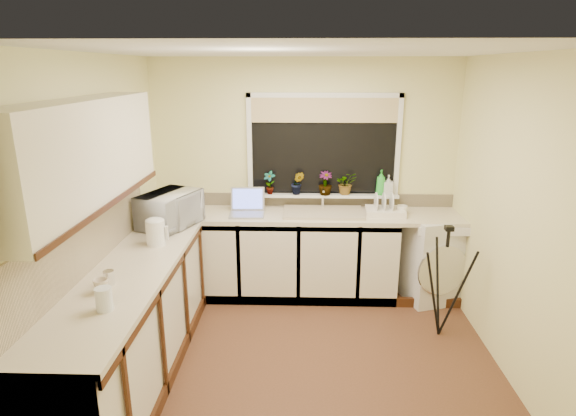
% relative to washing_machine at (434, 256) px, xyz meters
% --- Properties ---
extents(floor, '(3.20, 3.20, 0.00)m').
position_rel_washing_machine_xyz_m(floor, '(-1.37, -1.20, -0.45)').
color(floor, brown).
rests_on(floor, ground).
extents(ceiling, '(3.20, 3.20, 0.00)m').
position_rel_washing_machine_xyz_m(ceiling, '(-1.37, -1.20, 2.00)').
color(ceiling, white).
rests_on(ceiling, ground).
extents(wall_back, '(3.20, 0.00, 3.20)m').
position_rel_washing_machine_xyz_m(wall_back, '(-1.37, 0.30, 0.78)').
color(wall_back, beige).
rests_on(wall_back, ground).
extents(wall_front, '(3.20, 0.00, 3.20)m').
position_rel_washing_machine_xyz_m(wall_front, '(-1.37, -2.70, 0.78)').
color(wall_front, beige).
rests_on(wall_front, ground).
extents(wall_left, '(0.00, 3.00, 3.00)m').
position_rel_washing_machine_xyz_m(wall_left, '(-2.97, -1.20, 0.78)').
color(wall_left, beige).
rests_on(wall_left, ground).
extents(wall_right, '(0.00, 3.00, 3.00)m').
position_rel_washing_machine_xyz_m(wall_right, '(0.23, -1.20, 0.78)').
color(wall_right, beige).
rests_on(wall_right, ground).
extents(base_cabinet_back, '(2.55, 0.60, 0.86)m').
position_rel_washing_machine_xyz_m(base_cabinet_back, '(-1.69, 0.00, -0.02)').
color(base_cabinet_back, silver).
rests_on(base_cabinet_back, floor).
extents(base_cabinet_left, '(0.54, 2.40, 0.86)m').
position_rel_washing_machine_xyz_m(base_cabinet_left, '(-2.67, -1.50, -0.02)').
color(base_cabinet_left, silver).
rests_on(base_cabinet_left, floor).
extents(worktop_back, '(3.20, 0.60, 0.04)m').
position_rel_washing_machine_xyz_m(worktop_back, '(-1.37, 0.00, 0.43)').
color(worktop_back, beige).
rests_on(worktop_back, base_cabinet_back).
extents(worktop_left, '(0.60, 2.40, 0.04)m').
position_rel_washing_machine_xyz_m(worktop_left, '(-2.67, -1.50, 0.43)').
color(worktop_left, beige).
rests_on(worktop_left, base_cabinet_left).
extents(upper_cabinet, '(0.28, 1.90, 0.70)m').
position_rel_washing_machine_xyz_m(upper_cabinet, '(-2.81, -1.65, 1.35)').
color(upper_cabinet, silver).
rests_on(upper_cabinet, wall_left).
extents(splashback_left, '(0.02, 2.40, 0.45)m').
position_rel_washing_machine_xyz_m(splashback_left, '(-2.96, -1.50, 0.68)').
color(splashback_left, beige).
rests_on(splashback_left, wall_left).
extents(splashback_back, '(3.20, 0.02, 0.14)m').
position_rel_washing_machine_xyz_m(splashback_back, '(-1.37, 0.29, 0.52)').
color(splashback_back, beige).
rests_on(splashback_back, wall_back).
extents(window_glass, '(1.50, 0.02, 1.00)m').
position_rel_washing_machine_xyz_m(window_glass, '(-1.17, 0.29, 1.10)').
color(window_glass, black).
rests_on(window_glass, wall_back).
extents(window_blind, '(1.50, 0.02, 0.25)m').
position_rel_washing_machine_xyz_m(window_blind, '(-1.17, 0.26, 1.48)').
color(window_blind, tan).
rests_on(window_blind, wall_back).
extents(windowsill, '(1.60, 0.14, 0.03)m').
position_rel_washing_machine_xyz_m(windowsill, '(-1.17, 0.23, 0.59)').
color(windowsill, white).
rests_on(windowsill, wall_back).
extents(sink, '(0.82, 0.46, 0.03)m').
position_rel_washing_machine_xyz_m(sink, '(-1.17, 0.00, 0.46)').
color(sink, tan).
rests_on(sink, worktop_back).
extents(faucet, '(0.03, 0.03, 0.24)m').
position_rel_washing_machine_xyz_m(faucet, '(-1.17, 0.18, 0.57)').
color(faucet, silver).
rests_on(faucet, worktop_back).
extents(washing_machine, '(0.78, 0.77, 0.90)m').
position_rel_washing_machine_xyz_m(washing_machine, '(0.00, 0.00, 0.00)').
color(washing_machine, silver).
rests_on(washing_machine, floor).
extents(laptop, '(0.36, 0.33, 0.26)m').
position_rel_washing_machine_xyz_m(laptop, '(-1.95, -0.02, 0.52)').
color(laptop, '#93939A').
rests_on(laptop, worktop_back).
extents(kettle, '(0.16, 0.16, 0.21)m').
position_rel_washing_machine_xyz_m(kettle, '(-2.62, -0.93, 0.56)').
color(kettle, white).
rests_on(kettle, worktop_left).
extents(dish_rack, '(0.41, 0.32, 0.06)m').
position_rel_washing_machine_xyz_m(dish_rack, '(-0.54, -0.00, 0.48)').
color(dish_rack, '#F0E4D0').
rests_on(dish_rack, worktop_back).
extents(tripod, '(0.67, 0.67, 1.05)m').
position_rel_washing_machine_xyz_m(tripod, '(-0.13, -0.79, 0.07)').
color(tripod, black).
rests_on(tripod, floor).
extents(glass_jug, '(0.10, 0.10, 0.15)m').
position_rel_washing_machine_xyz_m(glass_jug, '(-2.60, -2.06, 0.53)').
color(glass_jug, white).
rests_on(glass_jug, worktop_left).
extents(steel_jar, '(0.07, 0.07, 0.10)m').
position_rel_washing_machine_xyz_m(steel_jar, '(-2.71, -1.70, 0.50)').
color(steel_jar, silver).
rests_on(steel_jar, worktop_left).
extents(microwave, '(0.58, 0.69, 0.32)m').
position_rel_washing_machine_xyz_m(microwave, '(-2.63, -0.43, 0.61)').
color(microwave, silver).
rests_on(microwave, worktop_left).
extents(plant_a, '(0.15, 0.13, 0.25)m').
position_rel_washing_machine_xyz_m(plant_a, '(-1.73, 0.21, 0.73)').
color(plant_a, '#999999').
rests_on(plant_a, windowsill).
extents(plant_b, '(0.14, 0.12, 0.25)m').
position_rel_washing_machine_xyz_m(plant_b, '(-1.44, 0.20, 0.73)').
color(plant_b, '#999999').
rests_on(plant_b, windowsill).
extents(plant_c, '(0.15, 0.15, 0.25)m').
position_rel_washing_machine_xyz_m(plant_c, '(-1.14, 0.20, 0.73)').
color(plant_c, '#999999').
rests_on(plant_c, windowsill).
extents(plant_d, '(0.24, 0.22, 0.24)m').
position_rel_washing_machine_xyz_m(plant_d, '(-0.92, 0.23, 0.72)').
color(plant_d, '#999999').
rests_on(plant_d, windowsill).
extents(soap_bottle_green, '(0.13, 0.13, 0.26)m').
position_rel_washing_machine_xyz_m(soap_bottle_green, '(-0.56, 0.22, 0.73)').
color(soap_bottle_green, green).
rests_on(soap_bottle_green, windowsill).
extents(soap_bottle_clear, '(0.10, 0.10, 0.21)m').
position_rel_washing_machine_xyz_m(soap_bottle_clear, '(-0.48, 0.22, 0.71)').
color(soap_bottle_clear, '#999999').
rests_on(soap_bottle_clear, windowsill).
extents(cup_back, '(0.15, 0.15, 0.09)m').
position_rel_washing_machine_xyz_m(cup_back, '(-0.36, 0.01, 0.50)').
color(cup_back, white).
rests_on(cup_back, worktop_back).
extents(cup_left, '(0.13, 0.13, 0.09)m').
position_rel_washing_machine_xyz_m(cup_left, '(-2.72, -1.82, 0.50)').
color(cup_left, beige).
rests_on(cup_left, worktop_left).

